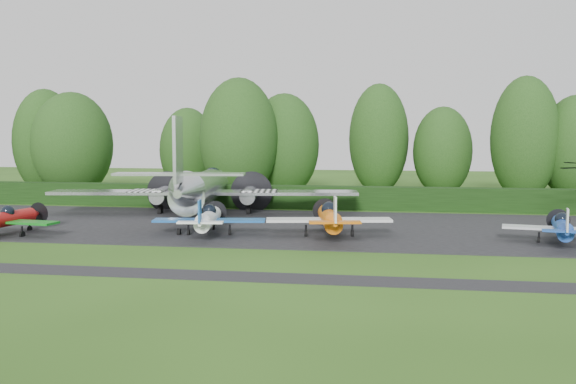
% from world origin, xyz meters
% --- Properties ---
extents(ground, '(160.00, 160.00, 0.00)m').
position_xyz_m(ground, '(0.00, 0.00, 0.00)').
color(ground, '#264814').
rests_on(ground, ground).
extents(apron, '(70.00, 18.00, 0.01)m').
position_xyz_m(apron, '(0.00, 10.00, 0.00)').
color(apron, black).
rests_on(apron, ground).
extents(taxiway_verge, '(70.00, 2.00, 0.00)m').
position_xyz_m(taxiway_verge, '(0.00, -6.00, 0.00)').
color(taxiway_verge, black).
rests_on(taxiway_verge, ground).
extents(hedgerow, '(90.00, 1.60, 2.00)m').
position_xyz_m(hedgerow, '(0.00, 21.00, 0.00)').
color(hedgerow, black).
rests_on(hedgerow, ground).
extents(transport_plane, '(24.88, 19.08, 7.97)m').
position_xyz_m(transport_plane, '(-7.99, 14.11, 2.22)').
color(transport_plane, silver).
rests_on(transport_plane, ground).
extents(light_plane_red, '(7.06, 7.42, 2.71)m').
position_xyz_m(light_plane_red, '(-17.63, 2.66, 1.13)').
color(light_plane_red, maroon).
rests_on(light_plane_red, ground).
extents(light_plane_white, '(7.22, 7.59, 2.77)m').
position_xyz_m(light_plane_white, '(-4.71, 4.99, 1.16)').
color(light_plane_white, white).
rests_on(light_plane_white, ground).
extents(light_plane_orange, '(7.98, 8.39, 3.07)m').
position_xyz_m(light_plane_orange, '(3.02, 5.61, 1.28)').
color(light_plane_orange, '#D4640C').
rests_on(light_plane_orange, ground).
extents(light_plane_blue, '(6.73, 7.08, 2.59)m').
position_xyz_m(light_plane_blue, '(16.83, 5.15, 1.08)').
color(light_plane_blue, '#1B44A2').
rests_on(light_plane_blue, ground).
extents(tree_0, '(6.78, 6.78, 11.30)m').
position_xyz_m(tree_0, '(-29.70, 29.49, 5.64)').
color(tree_0, black).
rests_on(tree_0, ground).
extents(tree_2, '(6.80, 6.80, 10.31)m').
position_xyz_m(tree_2, '(24.54, 31.44, 5.15)').
color(tree_2, black).
rests_on(tree_2, ground).
extents(tree_3, '(6.53, 6.53, 12.15)m').
position_xyz_m(tree_3, '(19.67, 30.99, 6.06)').
color(tree_3, black).
rests_on(tree_3, ground).
extents(tree_4, '(6.16, 6.16, 9.38)m').
position_xyz_m(tree_4, '(12.20, 34.80, 4.68)').
color(tree_4, black).
rests_on(tree_4, ground).
extents(tree_5, '(7.26, 7.26, 10.72)m').
position_xyz_m(tree_5, '(-4.15, 31.68, 5.35)').
color(tree_5, black).
rests_on(tree_5, ground).
extents(tree_8, '(8.20, 8.20, 10.81)m').
position_xyz_m(tree_8, '(-25.62, 27.51, 5.40)').
color(tree_8, black).
rests_on(tree_8, ground).
extents(tree_9, '(6.22, 6.22, 9.40)m').
position_xyz_m(tree_9, '(-15.42, 34.15, 4.69)').
color(tree_9, black).
rests_on(tree_9, ground).
extents(tree_10, '(7.80, 7.80, 12.09)m').
position_xyz_m(tree_10, '(-8.13, 28.00, 6.03)').
color(tree_10, black).
rests_on(tree_10, ground).
extents(tree_11, '(6.41, 6.41, 11.93)m').
position_xyz_m(tree_11, '(5.51, 35.85, 5.95)').
color(tree_11, black).
rests_on(tree_11, ground).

